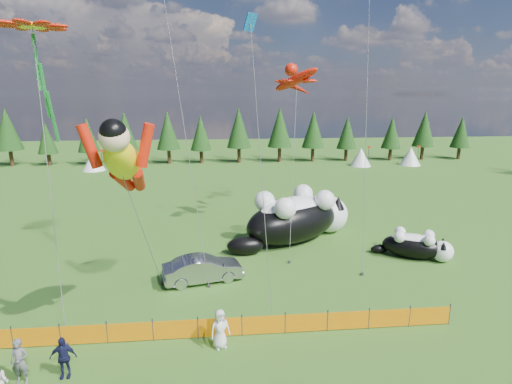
% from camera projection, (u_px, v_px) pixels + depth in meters
% --- Properties ---
extents(ground, '(160.00, 160.00, 0.00)m').
position_uv_depth(ground, '(220.00, 304.00, 21.18)').
color(ground, '#143B0A').
rests_on(ground, ground).
extents(safety_fence, '(22.06, 0.06, 1.10)m').
position_uv_depth(safety_fence, '(220.00, 327.00, 18.16)').
color(safety_fence, '#262626').
rests_on(safety_fence, ground).
extents(tree_line, '(90.00, 4.00, 8.00)m').
position_uv_depth(tree_line, '(217.00, 138.00, 63.74)').
color(tree_line, black).
rests_on(tree_line, ground).
extents(festival_tents, '(50.00, 3.20, 2.80)m').
position_uv_depth(festival_tents, '(290.00, 158.00, 60.53)').
color(festival_tents, white).
rests_on(festival_tents, ground).
extents(cat_large, '(9.92, 7.42, 3.94)m').
position_uv_depth(cat_large, '(298.00, 217.00, 29.99)').
color(cat_large, black).
rests_on(cat_large, ground).
extents(cat_small, '(4.94, 3.44, 1.91)m').
position_uv_depth(cat_small, '(416.00, 245.00, 26.91)').
color(cat_small, black).
rests_on(cat_small, ground).
extents(car, '(4.93, 2.66, 1.54)m').
position_uv_depth(car, '(203.00, 269.00, 23.59)').
color(car, '#A7A7AC').
rests_on(car, ground).
extents(spectator_a, '(0.70, 0.49, 1.83)m').
position_uv_depth(spectator_a, '(20.00, 361.00, 15.20)').
color(spectator_a, '#56575B').
rests_on(spectator_a, ground).
extents(spectator_c, '(1.03, 0.57, 1.72)m').
position_uv_depth(spectator_c, '(63.00, 357.00, 15.52)').
color(spectator_c, '#141537').
rests_on(spectator_c, ground).
extents(spectator_e, '(1.03, 0.85, 1.80)m').
position_uv_depth(spectator_e, '(220.00, 329.00, 17.33)').
color(spectator_e, silver).
rests_on(spectator_e, ground).
extents(superhero_kite, '(4.49, 7.70, 10.94)m').
position_uv_depth(superhero_kite, '(122.00, 161.00, 16.28)').
color(superhero_kite, yellow).
rests_on(superhero_kite, ground).
extents(gecko_kite, '(6.31, 10.65, 14.05)m').
position_uv_depth(gecko_kite, '(296.00, 80.00, 30.55)').
color(gecko_kite, red).
rests_on(gecko_kite, ground).
extents(flower_kite, '(3.98, 5.84, 14.23)m').
position_uv_depth(flower_kite, '(33.00, 30.00, 17.91)').
color(flower_kite, red).
rests_on(flower_kite, ground).
extents(diamond_kite_c, '(1.50, 1.28, 14.58)m').
position_uv_depth(diamond_kite_c, '(251.00, 38.00, 17.24)').
color(diamond_kite_c, '#0B60AF').
rests_on(diamond_kite_c, ground).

